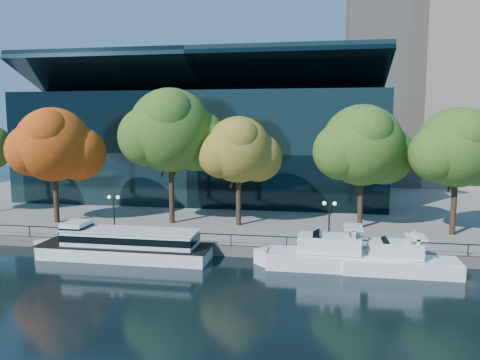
% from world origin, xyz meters
% --- Properties ---
extents(ground, '(160.00, 160.00, 0.00)m').
position_xyz_m(ground, '(0.00, 0.00, 0.00)').
color(ground, black).
rests_on(ground, ground).
extents(promenade, '(90.00, 67.08, 1.00)m').
position_xyz_m(promenade, '(0.00, 36.38, 0.50)').
color(promenade, slate).
rests_on(promenade, ground).
extents(railing, '(88.20, 0.08, 0.99)m').
position_xyz_m(railing, '(0.00, 3.25, 1.94)').
color(railing, black).
rests_on(railing, promenade).
extents(convention_building, '(50.00, 24.57, 21.43)m').
position_xyz_m(convention_building, '(-4.00, 31.79, 8.51)').
color(convention_building, black).
rests_on(convention_building, ground).
extents(office_tower, '(22.50, 22.50, 65.90)m').
position_xyz_m(office_tower, '(28.00, 55.00, 33.02)').
color(office_tower, gray).
rests_on(office_tower, ground).
extents(tour_boat, '(16.74, 3.73, 3.18)m').
position_xyz_m(tour_boat, '(-4.47, 0.77, 1.35)').
color(tour_boat, white).
rests_on(tour_boat, ground).
extents(cruiser_near, '(12.48, 3.21, 3.61)m').
position_xyz_m(cruiser_near, '(13.68, 1.12, 1.12)').
color(cruiser_near, white).
rests_on(cruiser_near, ground).
extents(cruiser_far, '(10.16, 2.82, 3.32)m').
position_xyz_m(cruiser_far, '(18.82, 0.68, 1.05)').
color(cruiser_far, white).
rests_on(cruiser_far, ground).
extents(tree_1, '(10.03, 8.22, 12.60)m').
position_xyz_m(tree_1, '(-15.64, 9.39, 9.41)').
color(tree_1, black).
rests_on(tree_1, promenade).
extents(tree_2, '(11.32, 9.28, 14.67)m').
position_xyz_m(tree_2, '(-3.00, 11.37, 10.94)').
color(tree_2, black).
rests_on(tree_2, promenade).
extents(tree_3, '(8.77, 7.19, 11.63)m').
position_xyz_m(tree_3, '(4.37, 11.52, 8.97)').
color(tree_3, black).
rests_on(tree_3, promenade).
extents(tree_4, '(10.44, 8.56, 12.83)m').
position_xyz_m(tree_4, '(17.15, 12.37, 9.47)').
color(tree_4, black).
rests_on(tree_4, promenade).
extents(tree_5, '(9.66, 7.92, 12.44)m').
position_xyz_m(tree_5, '(25.90, 10.84, 9.41)').
color(tree_5, black).
rests_on(tree_5, promenade).
extents(lamp_1, '(1.26, 0.36, 4.03)m').
position_xyz_m(lamp_1, '(-6.74, 4.50, 3.98)').
color(lamp_1, black).
rests_on(lamp_1, promenade).
extents(lamp_2, '(1.26, 0.36, 4.03)m').
position_xyz_m(lamp_2, '(13.66, 4.50, 3.98)').
color(lamp_2, black).
rests_on(lamp_2, promenade).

